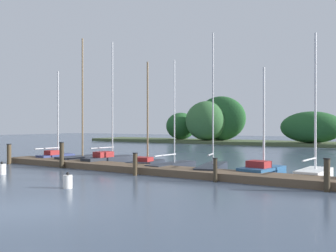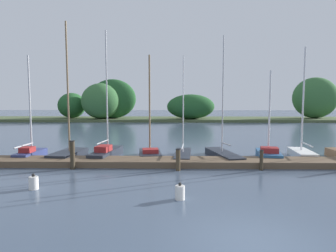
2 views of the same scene
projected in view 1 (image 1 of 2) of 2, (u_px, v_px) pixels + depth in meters
ground at (23, 210)px, 11.12m from camera, size 160.00×160.00×0.00m
dock_pier at (180, 172)px, 19.00m from camera, size 26.21×1.80×0.35m
far_shore at (296, 126)px, 46.85m from camera, size 66.98×8.52×6.96m
sailboat_0 at (56, 155)px, 26.26m from camera, size 1.11×3.22×6.41m
sailboat_1 at (82, 157)px, 25.05m from camera, size 1.76×3.43×8.45m
sailboat_2 at (110, 158)px, 24.03m from camera, size 1.55×4.13×7.97m
sailboat_3 at (147, 161)px, 22.78m from camera, size 1.66×3.11×6.49m
sailboat_4 at (173, 165)px, 21.42m from camera, size 1.21×4.07×6.37m
sailboat_5 at (213, 167)px, 20.09m from camera, size 1.97×4.41×7.61m
sailboat_6 at (263, 169)px, 18.46m from camera, size 1.79×3.00×5.47m
sailboat_7 at (315, 170)px, 17.82m from camera, size 1.32×3.43×7.02m
mooring_piling_0 at (9, 154)px, 24.43m from camera, size 0.32×0.32×1.33m
mooring_piling_1 at (62, 155)px, 22.10m from camera, size 0.29×0.29×1.55m
mooring_piling_2 at (135, 164)px, 18.90m from camera, size 0.27×0.27×1.15m
mooring_piling_3 at (215, 170)px, 16.69m from camera, size 0.21×0.21×1.08m
mooring_piling_4 at (327, 175)px, 14.24m from camera, size 0.27×0.27×1.30m
channel_buoy_0 at (68, 181)px, 15.05m from camera, size 0.37×0.37×0.66m
channel_buoy_1 at (2, 169)px, 19.28m from camera, size 0.39×0.39×0.67m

